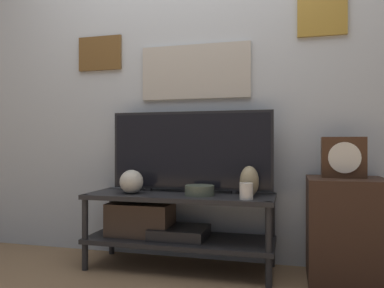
# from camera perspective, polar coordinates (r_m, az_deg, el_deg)

# --- Properties ---
(ground_plane) EXTENTS (12.00, 12.00, 0.00)m
(ground_plane) POSITION_cam_1_polar(r_m,az_deg,el_deg) (2.36, -3.80, -20.26)
(ground_plane) COLOR #846647
(wall_back) EXTENTS (6.40, 0.08, 2.70)m
(wall_back) POSITION_cam_1_polar(r_m,az_deg,el_deg) (2.77, -0.28, 11.18)
(wall_back) COLOR #B2BCC6
(wall_back) RESTS_ON ground_plane
(media_console) EXTENTS (1.23, 0.44, 0.49)m
(media_console) POSITION_cam_1_polar(r_m,az_deg,el_deg) (2.54, -3.98, -11.57)
(media_console) COLOR #232326
(media_console) RESTS_ON ground_plane
(television) EXTENTS (1.11, 0.05, 0.55)m
(television) POSITION_cam_1_polar(r_m,az_deg,el_deg) (2.54, -0.25, -1.01)
(television) COLOR black
(television) RESTS_ON media_console
(vase_round_glass) EXTENTS (0.16, 0.16, 0.16)m
(vase_round_glass) POSITION_cam_1_polar(r_m,az_deg,el_deg) (2.52, -9.21, -5.68)
(vase_round_glass) COLOR beige
(vase_round_glass) RESTS_ON media_console
(vase_wide_bowl) EXTENTS (0.19, 0.19, 0.06)m
(vase_wide_bowl) POSITION_cam_1_polar(r_m,az_deg,el_deg) (2.40, 1.16, -7.08)
(vase_wide_bowl) COLOR #4C5647
(vase_wide_bowl) RESTS_ON media_console
(vase_urn_stoneware) EXTENTS (0.12, 0.13, 0.19)m
(vase_urn_stoneware) POSITION_cam_1_polar(r_m,az_deg,el_deg) (2.37, 8.73, -5.64)
(vase_urn_stoneware) COLOR tan
(vase_urn_stoneware) RESTS_ON media_console
(candle_jar) EXTENTS (0.08, 0.08, 0.10)m
(candle_jar) POSITION_cam_1_polar(r_m,az_deg,el_deg) (2.25, 8.27, -7.12)
(candle_jar) COLOR silver
(candle_jar) RESTS_ON media_console
(side_table) EXTENTS (0.44, 0.43, 0.62)m
(side_table) POSITION_cam_1_polar(r_m,az_deg,el_deg) (2.44, 22.45, -12.05)
(side_table) COLOR #382319
(side_table) RESTS_ON ground_plane
(mantel_clock) EXTENTS (0.25, 0.11, 0.24)m
(mantel_clock) POSITION_cam_1_polar(r_m,az_deg,el_deg) (2.41, 22.07, -1.89)
(mantel_clock) COLOR #422819
(mantel_clock) RESTS_ON side_table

